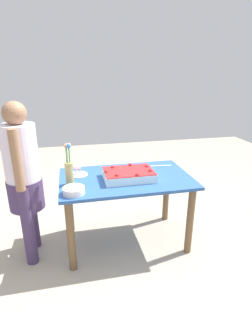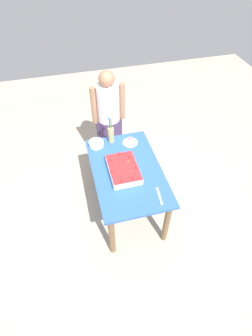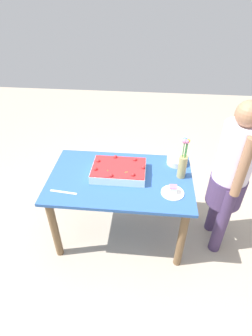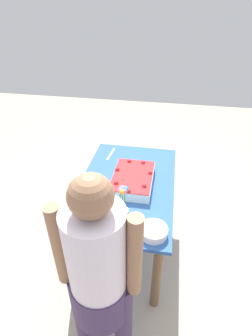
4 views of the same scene
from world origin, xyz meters
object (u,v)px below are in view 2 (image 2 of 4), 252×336
cake_knife (159,196)px  flower_vase (111,132)px  sheet_cake (123,169)px  person_standing (109,115)px  serving_plate_with_slice (130,142)px  fruit_bowl (96,144)px

cake_knife → flower_vase: 1.05m
sheet_cake → person_standing: bearing=-2.0°
sheet_cake → serving_plate_with_slice: bearing=-23.6°
serving_plate_with_slice → flower_vase: (0.08, 0.23, 0.13)m
person_standing → serving_plate_with_slice: bearing=19.6°
fruit_bowl → flower_vase: bearing=-82.4°
cake_knife → flower_vase: flower_vase is taller
cake_knife → fruit_bowl: (0.96, 0.51, 0.03)m
sheet_cake → cake_knife: (-0.43, -0.29, -0.04)m
serving_plate_with_slice → flower_vase: flower_vase is taller
cake_knife → flower_vase: (0.99, 0.31, 0.15)m
fruit_bowl → person_standing: 0.51m
serving_plate_with_slice → person_standing: bearing=19.6°
sheet_cake → serving_plate_with_slice: sheet_cake is taller
serving_plate_with_slice → fruit_bowl: size_ratio=1.03×
person_standing → sheet_cake: bearing=-2.0°
serving_plate_with_slice → flower_vase: size_ratio=0.49×
cake_knife → fruit_bowl: 1.09m
sheet_cake → flower_vase: bearing=2.2°
sheet_cake → fruit_bowl: sheet_cake is taller
serving_plate_with_slice → fruit_bowl: (0.06, 0.43, 0.01)m
sheet_cake → serving_plate_with_slice: 0.52m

